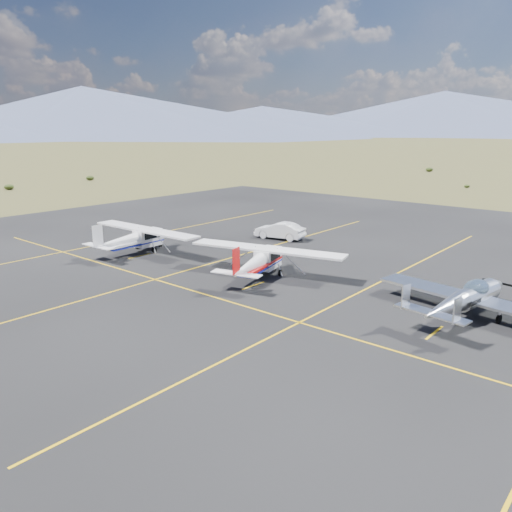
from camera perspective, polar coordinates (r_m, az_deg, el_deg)
ground at (r=28.54m, az=15.29°, el=-4.86°), size 1600.00×1600.00×0.00m
apron at (r=31.89m, az=3.86°, el=-2.32°), size 72.00×72.00×0.02m
aircraft_low_wing at (r=26.70m, az=23.07°, el=-4.47°), size 7.47×10.32×2.23m
aircraft_cessna at (r=31.15m, az=0.45°, el=-0.47°), size 6.80×10.34×2.62m
aircraft_plain at (r=38.43m, az=-13.66°, el=2.00°), size 6.19×10.36×2.63m
sedan at (r=42.37m, az=2.74°, el=2.92°), size 2.28×4.49×1.41m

